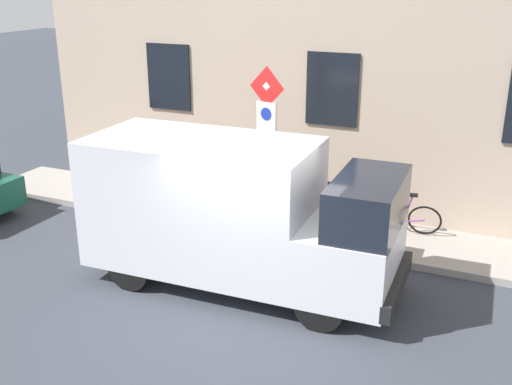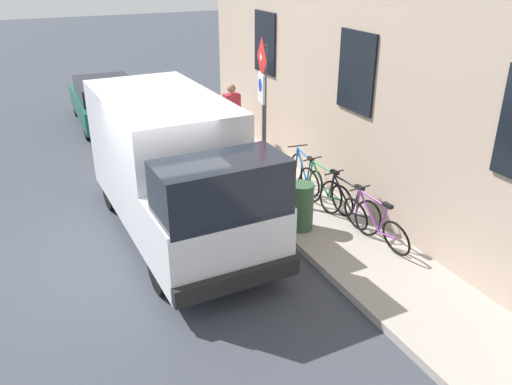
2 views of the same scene
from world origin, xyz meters
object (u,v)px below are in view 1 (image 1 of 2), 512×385
at_px(bicycle_black, 357,209).
at_px(bicycle_green, 319,203).
at_px(sign_post_stacked, 267,128).
at_px(delivery_van, 235,211).
at_px(litter_bin, 336,220).
at_px(bicycle_purple, 397,215).
at_px(bicycle_blue, 283,198).
at_px(pedestrian, 148,160).

bearing_deg(bicycle_black, bicycle_green, -7.07).
relative_size(sign_post_stacked, delivery_van, 0.60).
height_order(delivery_van, litter_bin, delivery_van).
bearing_deg(bicycle_purple, bicycle_blue, -4.69).
xyz_separation_m(sign_post_stacked, litter_bin, (0.14, -1.40, -1.71)).
relative_size(sign_post_stacked, pedestrian, 1.87).
bearing_deg(delivery_van, bicycle_blue, 93.89).
height_order(delivery_van, bicycle_blue, delivery_van).
xyz_separation_m(bicycle_green, litter_bin, (-0.92, -0.63, 0.08)).
relative_size(bicycle_purple, bicycle_green, 1.00).
bearing_deg(bicycle_black, bicycle_blue, -7.12).
xyz_separation_m(bicycle_purple, pedestrian, (-0.36, 5.62, 0.56)).
bearing_deg(bicycle_green, sign_post_stacked, 48.12).
xyz_separation_m(delivery_van, litter_bin, (2.05, -1.16, -0.74)).
bearing_deg(delivery_van, litter_bin, 58.79).
relative_size(delivery_van, bicycle_purple, 3.14).
bearing_deg(sign_post_stacked, pedestrian, 77.83).
bearing_deg(litter_bin, bicycle_purple, -47.50).
xyz_separation_m(bicycle_purple, bicycle_green, (-0.00, 1.64, 0.00)).
relative_size(sign_post_stacked, bicycle_green, 1.87).
bearing_deg(pedestrian, sign_post_stacked, -13.97).
relative_size(bicycle_purple, pedestrian, 1.00).
bearing_deg(bicycle_purple, delivery_van, 49.30).
distance_m(sign_post_stacked, pedestrian, 3.51).
distance_m(bicycle_blue, litter_bin, 1.72).
bearing_deg(bicycle_green, bicycle_black, 173.93).
relative_size(sign_post_stacked, bicycle_purple, 1.87).
bearing_deg(pedestrian, bicycle_black, 2.54).
xyz_separation_m(bicycle_green, bicycle_blue, (0.00, 0.82, 0.00)).
bearing_deg(bicycle_green, bicycle_purple, 173.94).
relative_size(sign_post_stacked, litter_bin, 3.57).
height_order(sign_post_stacked, bicycle_green, sign_post_stacked).
height_order(bicycle_purple, bicycle_black, same).
height_order(delivery_van, bicycle_purple, delivery_van).
distance_m(bicycle_purple, bicycle_black, 0.82).
xyz_separation_m(bicycle_black, litter_bin, (-0.92, 0.19, 0.08)).
relative_size(bicycle_black, bicycle_blue, 1.00).
bearing_deg(pedestrian, bicycle_purple, 1.91).
height_order(bicycle_green, litter_bin, litter_bin).
height_order(bicycle_green, bicycle_blue, same).
bearing_deg(bicycle_black, delivery_van, 58.62).
bearing_deg(bicycle_blue, litter_bin, 154.86).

